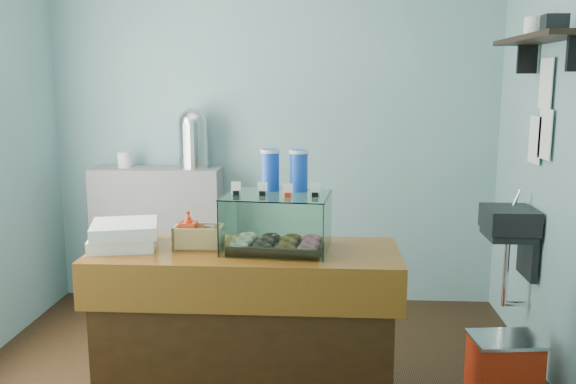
# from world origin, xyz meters

# --- Properties ---
(room_shell) EXTENTS (3.54, 3.04, 2.82)m
(room_shell) POSITION_xyz_m (0.03, 0.01, 1.71)
(room_shell) COLOR #729DA7
(room_shell) RESTS_ON ground
(counter) EXTENTS (1.60, 0.60, 0.90)m
(counter) POSITION_xyz_m (0.00, -0.25, 0.46)
(counter) COLOR #3C1F0B
(counter) RESTS_ON ground
(back_shelf) EXTENTS (1.00, 0.32, 1.10)m
(back_shelf) POSITION_xyz_m (-0.90, 1.32, 0.55)
(back_shelf) COLOR gray
(back_shelf) RESTS_ON ground
(display_case) EXTENTS (0.57, 0.45, 0.51)m
(display_case) POSITION_xyz_m (0.17, -0.21, 1.07)
(display_case) COLOR black
(display_case) RESTS_ON counter
(condiment_crate) EXTENTS (0.25, 0.16, 0.20)m
(condiment_crate) POSITION_xyz_m (-0.26, -0.23, 0.97)
(condiment_crate) COLOR tan
(condiment_crate) RESTS_ON counter
(pastry_boxes) EXTENTS (0.41, 0.41, 0.13)m
(pastry_boxes) POSITION_xyz_m (-0.64, -0.24, 0.97)
(pastry_boxes) COLOR white
(pastry_boxes) RESTS_ON counter
(coffee_urn) EXTENTS (0.25, 0.25, 0.47)m
(coffee_urn) POSITION_xyz_m (-0.60, 1.33, 1.34)
(coffee_urn) COLOR silver
(coffee_urn) RESTS_ON back_shelf
(red_cooler) EXTENTS (0.41, 0.33, 0.34)m
(red_cooler) POSITION_xyz_m (1.44, 0.01, 0.17)
(red_cooler) COLOR red
(red_cooler) RESTS_ON ground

